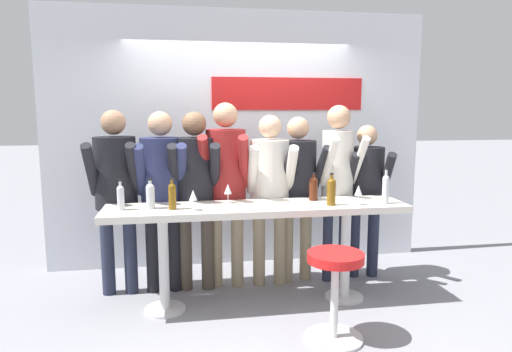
{
  "coord_description": "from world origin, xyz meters",
  "views": [
    {
      "loc": [
        -0.66,
        -3.91,
        1.77
      ],
      "look_at": [
        0.0,
        0.08,
        1.18
      ],
      "focal_mm": 32.0,
      "sensor_mm": 36.0,
      "label": 1
    }
  ],
  "objects_px": {
    "wine_bottle_5": "(313,187)",
    "wine_glass_0": "(228,190)",
    "person_center": "(226,175)",
    "wine_bottle_3": "(150,195)",
    "wine_glass_2": "(193,196)",
    "person_left": "(162,182)",
    "wine_bottle_1": "(386,188)",
    "wine_bottle_0": "(121,196)",
    "person_far_right": "(338,172)",
    "tasting_table": "(258,220)",
    "person_center_right": "(270,182)",
    "person_center_left": "(195,182)",
    "person_rightmost": "(366,185)",
    "wine_glass_1": "(359,191)",
    "person_far_left": "(116,182)",
    "bar_stool": "(335,282)",
    "wine_bottle_2": "(331,190)",
    "person_right": "(298,181)",
    "wine_bottle_4": "(172,195)"
  },
  "relations": [
    {
      "from": "wine_glass_2",
      "to": "person_rightmost",
      "type": "bearing_deg",
      "value": 19.58
    },
    {
      "from": "bar_stool",
      "to": "person_left",
      "type": "xyz_separation_m",
      "value": [
        -1.32,
        1.19,
        0.61
      ]
    },
    {
      "from": "person_center_right",
      "to": "wine_glass_0",
      "type": "bearing_deg",
      "value": -140.41
    },
    {
      "from": "person_center_right",
      "to": "wine_bottle_0",
      "type": "xyz_separation_m",
      "value": [
        -1.37,
        -0.46,
        -0.01
      ]
    },
    {
      "from": "tasting_table",
      "to": "person_center_right",
      "type": "relative_size",
      "value": 1.57
    },
    {
      "from": "wine_bottle_2",
      "to": "person_rightmost",
      "type": "bearing_deg",
      "value": 46.79
    },
    {
      "from": "person_left",
      "to": "person_far_right",
      "type": "bearing_deg",
      "value": -1.0
    },
    {
      "from": "person_left",
      "to": "wine_bottle_3",
      "type": "relative_size",
      "value": 6.75
    },
    {
      "from": "wine_bottle_2",
      "to": "wine_bottle_5",
      "type": "bearing_deg",
      "value": 111.29
    },
    {
      "from": "wine_bottle_0",
      "to": "wine_glass_2",
      "type": "relative_size",
      "value": 1.46
    },
    {
      "from": "wine_bottle_4",
      "to": "wine_glass_2",
      "type": "xyz_separation_m",
      "value": [
        0.17,
        -0.07,
        0.0
      ]
    },
    {
      "from": "person_center",
      "to": "person_far_right",
      "type": "bearing_deg",
      "value": 8.28
    },
    {
      "from": "person_center",
      "to": "wine_bottle_5",
      "type": "bearing_deg",
      "value": -14.25
    },
    {
      "from": "wine_bottle_0",
      "to": "person_rightmost",
      "type": "bearing_deg",
      "value": 12.33
    },
    {
      "from": "wine_glass_2",
      "to": "person_left",
      "type": "bearing_deg",
      "value": 115.89
    },
    {
      "from": "person_right",
      "to": "wine_glass_1",
      "type": "height_order",
      "value": "person_right"
    },
    {
      "from": "person_center_left",
      "to": "person_rightmost",
      "type": "xyz_separation_m",
      "value": [
        1.76,
        0.07,
        -0.09
      ]
    },
    {
      "from": "person_right",
      "to": "wine_bottle_3",
      "type": "distance_m",
      "value": 1.52
    },
    {
      "from": "wine_glass_0",
      "to": "person_center",
      "type": "bearing_deg",
      "value": 87.23
    },
    {
      "from": "wine_glass_0",
      "to": "wine_bottle_0",
      "type": "bearing_deg",
      "value": -171.47
    },
    {
      "from": "wine_bottle_5",
      "to": "wine_glass_0",
      "type": "bearing_deg",
      "value": -179.82
    },
    {
      "from": "wine_bottle_5",
      "to": "person_far_right",
      "type": "bearing_deg",
      "value": 42.62
    },
    {
      "from": "person_left",
      "to": "wine_bottle_0",
      "type": "height_order",
      "value": "person_left"
    },
    {
      "from": "wine_bottle_5",
      "to": "tasting_table",
      "type": "bearing_deg",
      "value": -166.42
    },
    {
      "from": "wine_bottle_2",
      "to": "wine_glass_2",
      "type": "xyz_separation_m",
      "value": [
        -1.21,
        -0.02,
        -0.01
      ]
    },
    {
      "from": "person_center",
      "to": "wine_bottle_4",
      "type": "relative_size",
      "value": 6.77
    },
    {
      "from": "person_left",
      "to": "person_far_right",
      "type": "xyz_separation_m",
      "value": [
        1.75,
        0.0,
        0.06
      ]
    },
    {
      "from": "person_left",
      "to": "wine_bottle_0",
      "type": "bearing_deg",
      "value": -126.08
    },
    {
      "from": "person_center_right",
      "to": "bar_stool",
      "type": "bearing_deg",
      "value": -72.99
    },
    {
      "from": "bar_stool",
      "to": "person_center_left",
      "type": "xyz_separation_m",
      "value": [
        -1.01,
        1.19,
        0.61
      ]
    },
    {
      "from": "wine_bottle_5",
      "to": "wine_glass_1",
      "type": "bearing_deg",
      "value": -37.93
    },
    {
      "from": "wine_glass_1",
      "to": "person_center_left",
      "type": "bearing_deg",
      "value": 157.82
    },
    {
      "from": "wine_glass_0",
      "to": "person_center_left",
      "type": "bearing_deg",
      "value": 131.51
    },
    {
      "from": "tasting_table",
      "to": "person_center_right",
      "type": "distance_m",
      "value": 0.56
    },
    {
      "from": "wine_bottle_3",
      "to": "wine_glass_2",
      "type": "height_order",
      "value": "wine_bottle_3"
    },
    {
      "from": "person_far_left",
      "to": "wine_glass_2",
      "type": "xyz_separation_m",
      "value": [
        0.7,
        -0.58,
        -0.04
      ]
    },
    {
      "from": "tasting_table",
      "to": "bar_stool",
      "type": "height_order",
      "value": "tasting_table"
    },
    {
      "from": "person_far_left",
      "to": "person_rightmost",
      "type": "distance_m",
      "value": 2.5
    },
    {
      "from": "person_right",
      "to": "wine_bottle_3",
      "type": "height_order",
      "value": "person_right"
    },
    {
      "from": "person_far_left",
      "to": "wine_bottle_2",
      "type": "height_order",
      "value": "person_far_left"
    },
    {
      "from": "person_right",
      "to": "wine_glass_1",
      "type": "distance_m",
      "value": 0.75
    },
    {
      "from": "bar_stool",
      "to": "person_far_left",
      "type": "bearing_deg",
      "value": 145.59
    },
    {
      "from": "person_center_right",
      "to": "person_far_right",
      "type": "height_order",
      "value": "person_far_right"
    },
    {
      "from": "wine_bottle_2",
      "to": "wine_glass_0",
      "type": "relative_size",
      "value": 1.63
    },
    {
      "from": "person_far_left",
      "to": "wine_bottle_4",
      "type": "distance_m",
      "value": 0.73
    },
    {
      "from": "person_left",
      "to": "wine_bottle_1",
      "type": "xyz_separation_m",
      "value": [
        2.0,
        -0.57,
        -0.01
      ]
    },
    {
      "from": "wine_bottle_0",
      "to": "wine_bottle_5",
      "type": "height_order",
      "value": "same"
    },
    {
      "from": "bar_stool",
      "to": "person_far_right",
      "type": "bearing_deg",
      "value": 70.36
    },
    {
      "from": "person_center_right",
      "to": "wine_bottle_5",
      "type": "height_order",
      "value": "person_center_right"
    },
    {
      "from": "person_rightmost",
      "to": "person_right",
      "type": "bearing_deg",
      "value": -171.79
    }
  ]
}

